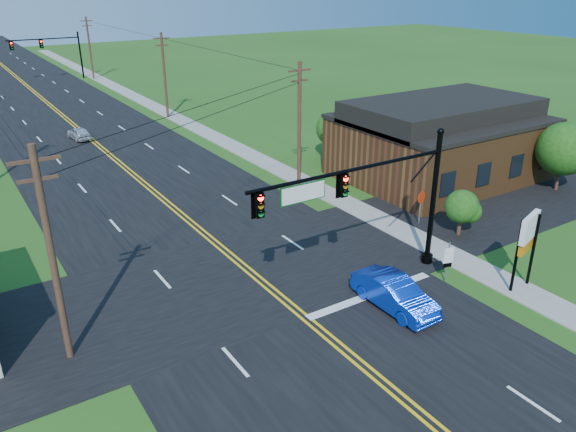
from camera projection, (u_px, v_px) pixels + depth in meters
ground at (413, 414)px, 19.98m from camera, size 260.00×260.00×0.00m
road_main at (72, 125)px, 58.63m from camera, size 16.00×220.00×0.04m
road_cross at (249, 275)px, 29.25m from camera, size 70.00×10.00×0.04m
sidewalk at (205, 132)px, 56.11m from camera, size 2.00×160.00×0.08m
signal_mast_main at (368, 197)px, 26.46m from camera, size 11.30×0.60×7.48m
signal_mast_far at (49, 49)px, 82.25m from camera, size 10.98×0.60×7.48m
brick_building at (439, 147)px, 42.92m from camera, size 14.20×11.20×4.70m
utility_pole_left_a at (51, 254)px, 21.13m from camera, size 1.80×0.28×9.00m
utility_pole_right_a at (299, 123)px, 40.01m from camera, size 1.80×0.28×9.00m
utility_pole_right_b at (164, 74)px, 60.11m from camera, size 1.80×0.28×9.00m
utility_pole_right_c at (90, 47)px, 83.31m from camera, size 1.80×0.28×9.00m
tree_right_front at (564, 149)px, 39.71m from camera, size 3.80×3.80×5.00m
tree_right_back at (334, 129)px, 47.02m from camera, size 3.00×3.00×4.10m
shrub_corner at (462, 207)px, 33.07m from camera, size 2.00×2.00×2.86m
blue_car at (394, 294)px, 26.04m from camera, size 1.67×4.62×1.52m
distant_car at (79, 134)px, 53.31m from camera, size 1.77×3.64×1.20m
route_sign at (448, 259)px, 28.11m from camera, size 0.54×0.20×2.23m
stop_sign at (421, 201)px, 34.68m from camera, size 0.77×0.20×2.20m
pylon_sign at (528, 236)px, 26.90m from camera, size 1.92×0.85×3.97m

